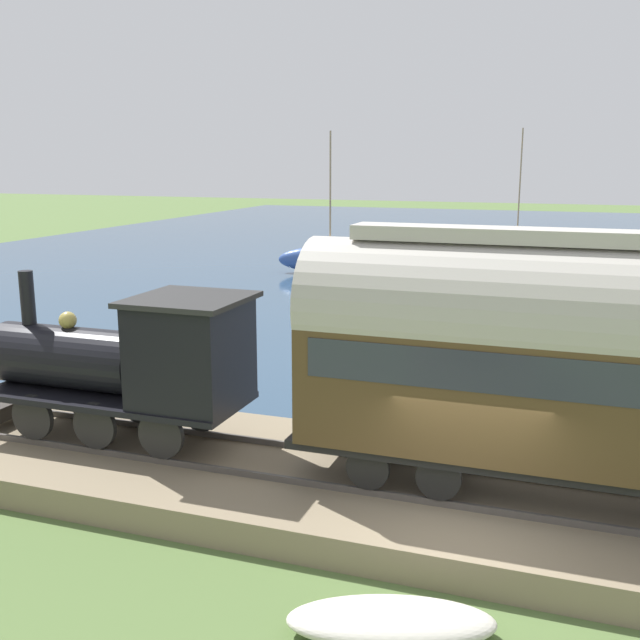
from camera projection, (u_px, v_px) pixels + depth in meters
name	position (u px, v px, depth m)	size (l,w,h in m)	color
ground_plane	(462.00, 557.00, 11.97)	(200.00, 200.00, 0.00)	#516B38
harbor_water	(561.00, 249.00, 52.52)	(80.00, 80.00, 0.01)	#2D4760
rail_embankment	(474.00, 506.00, 13.10)	(4.82, 56.00, 0.68)	#84755B
steam_locomotive	(133.00, 359.00, 14.89)	(2.16, 5.97, 3.30)	black
passenger_coach	(588.00, 356.00, 11.95)	(2.26, 9.74, 4.47)	black
sailboat_red	(516.00, 246.00, 49.57)	(1.58, 5.45, 8.16)	#B72D23
sailboat_blue	(330.00, 258.00, 41.43)	(2.79, 5.87, 7.69)	#335199
rowboat_mid_harbor	(619.00, 368.00, 22.07)	(1.74, 1.97, 0.35)	silver
beached_dinghy	(391.00, 622.00, 9.92)	(1.88, 3.00, 0.44)	beige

